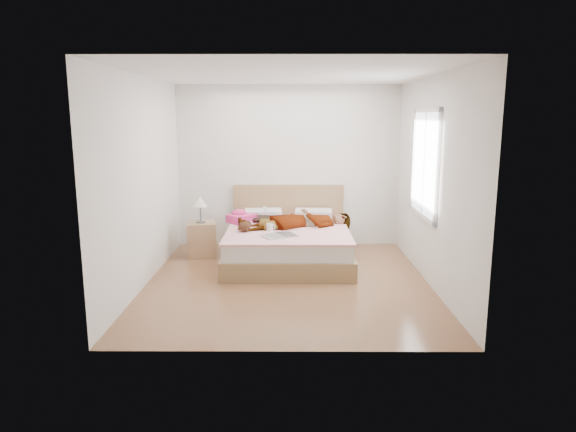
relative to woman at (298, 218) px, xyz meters
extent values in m
plane|color=#4D2918|center=(-0.14, -1.08, -0.63)|extent=(4.00, 4.00, 0.00)
imported|color=white|center=(0.00, 0.00, 0.00)|extent=(1.84, 1.13, 0.24)
ellipsoid|color=black|center=(-0.57, 0.45, -0.07)|extent=(0.60, 0.68, 0.09)
cube|color=silver|center=(-0.50, 0.40, 0.07)|extent=(0.07, 0.11, 0.05)
plane|color=white|center=(-0.14, -1.08, 1.97)|extent=(4.00, 4.00, 0.00)
plane|color=silver|center=(-0.14, 0.92, 0.67)|extent=(3.60, 0.00, 3.60)
plane|color=silver|center=(-0.14, -3.08, 0.67)|extent=(3.60, 0.00, 3.60)
plane|color=white|center=(-1.94, -1.08, 0.67)|extent=(0.00, 4.00, 4.00)
plane|color=silver|center=(1.66, -1.08, 0.67)|extent=(0.00, 4.00, 4.00)
cube|color=white|center=(1.63, -0.78, 0.87)|extent=(0.02, 1.10, 1.30)
cube|color=silver|center=(1.63, -1.36, 0.87)|extent=(0.04, 0.06, 1.42)
cube|color=silver|center=(1.63, -0.20, 0.87)|extent=(0.04, 0.06, 1.42)
cube|color=silver|center=(1.63, -0.78, 0.19)|extent=(0.04, 1.22, 0.06)
cube|color=silver|center=(1.63, -0.78, 1.55)|extent=(0.04, 1.22, 0.06)
cube|color=silver|center=(1.63, -0.78, 0.87)|extent=(0.03, 0.04, 1.30)
cube|color=brown|center=(-0.14, -0.13, -0.50)|extent=(1.78, 2.08, 0.26)
cube|color=silver|center=(-0.14, -0.13, -0.26)|extent=(1.70, 2.00, 0.22)
cube|color=white|center=(-0.14, -0.13, -0.13)|extent=(1.74, 2.04, 0.03)
cube|color=olive|center=(-0.14, 0.88, -0.13)|extent=(1.80, 0.07, 1.00)
cube|color=white|center=(-0.54, 0.59, -0.05)|extent=(0.61, 0.44, 0.13)
cube|color=silver|center=(0.26, 0.59, -0.05)|extent=(0.60, 0.43, 0.13)
cube|color=#F34288|center=(-0.85, 0.24, -0.06)|extent=(0.49, 0.49, 0.12)
ellipsoid|color=#CE3861|center=(-0.90, 0.27, 0.02)|extent=(0.28, 0.25, 0.11)
cube|color=silver|center=(-0.24, -0.67, -0.11)|extent=(0.55, 0.49, 0.01)
cube|color=white|center=(-0.35, -0.73, -0.10)|extent=(0.35, 0.38, 0.02)
cube|color=black|center=(-0.14, -0.62, -0.10)|extent=(0.35, 0.38, 0.02)
cylinder|color=white|center=(-0.40, -0.35, -0.07)|extent=(0.10, 0.10, 0.10)
torus|color=white|center=(-0.35, -0.34, -0.06)|extent=(0.07, 0.02, 0.07)
cylinder|color=black|center=(-0.40, -0.35, -0.03)|extent=(0.09, 0.09, 0.00)
ellipsoid|color=black|center=(-0.75, -0.40, -0.05)|extent=(0.23, 0.24, 0.14)
ellipsoid|color=#F0E9C8|center=(-0.76, -0.42, -0.03)|extent=(0.12, 0.13, 0.07)
sphere|color=black|center=(-0.71, -0.30, -0.03)|extent=(0.11, 0.11, 0.11)
sphere|color=pink|center=(-0.74, -0.26, -0.01)|extent=(0.04, 0.04, 0.04)
sphere|color=#F49FB9|center=(-0.66, -0.28, -0.01)|extent=(0.04, 0.04, 0.04)
ellipsoid|color=black|center=(-0.83, -0.42, -0.08)|extent=(0.06, 0.08, 0.03)
ellipsoid|color=black|center=(-0.71, -0.46, -0.08)|extent=(0.06, 0.08, 0.03)
cube|color=olive|center=(-1.46, 0.15, -0.37)|extent=(0.50, 0.46, 0.52)
cylinder|color=#4A4A4A|center=(-1.46, 0.15, -0.10)|extent=(0.16, 0.16, 0.02)
cylinder|color=#4D4D4D|center=(-1.46, 0.15, 0.04)|extent=(0.03, 0.03, 0.27)
cone|color=white|center=(-1.46, 0.15, 0.22)|extent=(0.25, 0.25, 0.15)
camera|label=1|loc=(-0.10, -7.42, 1.48)|focal=32.00mm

